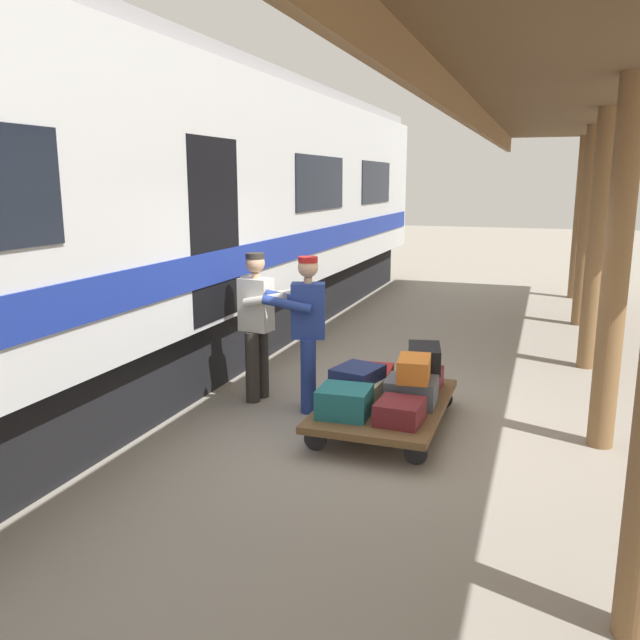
{
  "coord_description": "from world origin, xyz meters",
  "views": [
    {
      "loc": [
        -1.29,
        6.41,
        2.5
      ],
      "look_at": [
        0.77,
        0.53,
        1.15
      ],
      "focal_mm": 36.46,
      "sensor_mm": 36.0,
      "label": 1
    }
  ],
  "objects_px": {
    "suitcase_red_plastic": "(373,376)",
    "porter_in_overalls": "(306,328)",
    "luggage_cart": "(385,405)",
    "suitcase_maroon_trunk": "(400,412)",
    "suitcase_burgundy_valise": "(421,379)",
    "suitcase_slate_roller": "(411,391)",
    "suitcase_teal_softside": "(344,402)",
    "train_car": "(102,218)",
    "suitcase_cream_canvas": "(360,390)",
    "porter_by_door": "(258,322)",
    "suitcase_navy_fabric": "(358,374)",
    "suitcase_orange_carryall": "(414,369)",
    "suitcase_black_hardshell": "(424,358)"
  },
  "relations": [
    {
      "from": "suitcase_red_plastic",
      "to": "porter_in_overalls",
      "type": "distance_m",
      "value": 0.92
    },
    {
      "from": "luggage_cart",
      "to": "suitcase_maroon_trunk",
      "type": "height_order",
      "value": "suitcase_maroon_trunk"
    },
    {
      "from": "porter_in_overalls",
      "to": "suitcase_burgundy_valise",
      "type": "bearing_deg",
      "value": -166.16
    },
    {
      "from": "suitcase_slate_roller",
      "to": "suitcase_teal_softside",
      "type": "height_order",
      "value": "suitcase_teal_softside"
    },
    {
      "from": "train_car",
      "to": "suitcase_red_plastic",
      "type": "bearing_deg",
      "value": -174.6
    },
    {
      "from": "suitcase_cream_canvas",
      "to": "luggage_cart",
      "type": "bearing_deg",
      "value": 180.0
    },
    {
      "from": "suitcase_cream_canvas",
      "to": "porter_by_door",
      "type": "relative_size",
      "value": 0.31
    },
    {
      "from": "suitcase_navy_fabric",
      "to": "suitcase_slate_roller",
      "type": "bearing_deg",
      "value": 177.09
    },
    {
      "from": "suitcase_burgundy_valise",
      "to": "suitcase_navy_fabric",
      "type": "xyz_separation_m",
      "value": [
        0.57,
        0.51,
        0.15
      ]
    },
    {
      "from": "suitcase_slate_roller",
      "to": "porter_by_door",
      "type": "distance_m",
      "value": 1.96
    },
    {
      "from": "suitcase_teal_softside",
      "to": "suitcase_slate_roller",
      "type": "bearing_deg",
      "value": -135.15
    },
    {
      "from": "luggage_cart",
      "to": "suitcase_navy_fabric",
      "type": "height_order",
      "value": "suitcase_navy_fabric"
    },
    {
      "from": "suitcase_burgundy_valise",
      "to": "suitcase_cream_canvas",
      "type": "bearing_deg",
      "value": 44.85
    },
    {
      "from": "suitcase_cream_canvas",
      "to": "suitcase_teal_softside",
      "type": "distance_m",
      "value": 0.54
    },
    {
      "from": "suitcase_slate_roller",
      "to": "porter_by_door",
      "type": "height_order",
      "value": "porter_by_door"
    },
    {
      "from": "suitcase_orange_carryall",
      "to": "suitcase_navy_fabric",
      "type": "distance_m",
      "value": 0.61
    },
    {
      "from": "suitcase_slate_roller",
      "to": "suitcase_black_hardshell",
      "type": "bearing_deg",
      "value": -92.52
    },
    {
      "from": "suitcase_black_hardshell",
      "to": "suitcase_navy_fabric",
      "type": "height_order",
      "value": "suitcase_black_hardshell"
    },
    {
      "from": "train_car",
      "to": "suitcase_burgundy_valise",
      "type": "xyz_separation_m",
      "value": [
        -3.77,
        -0.31,
        -1.67
      ]
    },
    {
      "from": "suitcase_burgundy_valise",
      "to": "porter_in_overalls",
      "type": "distance_m",
      "value": 1.36
    },
    {
      "from": "luggage_cart",
      "to": "suitcase_navy_fabric",
      "type": "xyz_separation_m",
      "value": [
        0.3,
        -0.03,
        0.3
      ]
    },
    {
      "from": "suitcase_maroon_trunk",
      "to": "porter_in_overalls",
      "type": "xyz_separation_m",
      "value": [
        1.21,
        -0.77,
        0.54
      ]
    },
    {
      "from": "suitcase_slate_roller",
      "to": "suitcase_navy_fabric",
      "type": "distance_m",
      "value": 0.58
    },
    {
      "from": "suitcase_cream_canvas",
      "to": "suitcase_black_hardshell",
      "type": "height_order",
      "value": "suitcase_black_hardshell"
    },
    {
      "from": "train_car",
      "to": "suitcase_navy_fabric",
      "type": "height_order",
      "value": "train_car"
    },
    {
      "from": "suitcase_maroon_trunk",
      "to": "luggage_cart",
      "type": "bearing_deg",
      "value": -63.32
    },
    {
      "from": "porter_by_door",
      "to": "suitcase_maroon_trunk",
      "type": "bearing_deg",
      "value": 153.94
    },
    {
      "from": "suitcase_orange_carryall",
      "to": "porter_in_overalls",
      "type": "distance_m",
      "value": 1.29
    },
    {
      "from": "luggage_cart",
      "to": "porter_by_door",
      "type": "distance_m",
      "value": 1.76
    },
    {
      "from": "suitcase_navy_fabric",
      "to": "porter_in_overalls",
      "type": "distance_m",
      "value": 0.78
    },
    {
      "from": "suitcase_red_plastic",
      "to": "suitcase_navy_fabric",
      "type": "relative_size",
      "value": 1.15
    },
    {
      "from": "luggage_cart",
      "to": "suitcase_cream_canvas",
      "type": "bearing_deg",
      "value": -0.0
    },
    {
      "from": "suitcase_burgundy_valise",
      "to": "suitcase_teal_softside",
      "type": "height_order",
      "value": "suitcase_teal_softside"
    },
    {
      "from": "suitcase_teal_softside",
      "to": "suitcase_red_plastic",
      "type": "relative_size",
      "value": 0.85
    },
    {
      "from": "suitcase_orange_carryall",
      "to": "suitcase_navy_fabric",
      "type": "height_order",
      "value": "suitcase_orange_carryall"
    },
    {
      "from": "suitcase_slate_roller",
      "to": "porter_in_overalls",
      "type": "xyz_separation_m",
      "value": [
        1.21,
        -0.24,
        0.51
      ]
    },
    {
      "from": "train_car",
      "to": "suitcase_maroon_trunk",
      "type": "relative_size",
      "value": 44.56
    },
    {
      "from": "suitcase_cream_canvas",
      "to": "suitcase_navy_fabric",
      "type": "bearing_deg",
      "value": -41.94
    },
    {
      "from": "luggage_cart",
      "to": "suitcase_teal_softside",
      "type": "distance_m",
      "value": 0.63
    },
    {
      "from": "suitcase_orange_carryall",
      "to": "suitcase_black_hardshell",
      "type": "xyz_separation_m",
      "value": [
        -0.0,
        -0.55,
        -0.03
      ]
    },
    {
      "from": "suitcase_maroon_trunk",
      "to": "porter_by_door",
      "type": "height_order",
      "value": "porter_by_door"
    },
    {
      "from": "suitcase_navy_fabric",
      "to": "suitcase_cream_canvas",
      "type": "bearing_deg",
      "value": 138.06
    },
    {
      "from": "suitcase_cream_canvas",
      "to": "porter_in_overalls",
      "type": "distance_m",
      "value": 0.9
    },
    {
      "from": "suitcase_teal_softside",
      "to": "suitcase_orange_carryall",
      "type": "bearing_deg",
      "value": -137.06
    },
    {
      "from": "suitcase_red_plastic",
      "to": "suitcase_burgundy_valise",
      "type": "bearing_deg",
      "value": 180.0
    },
    {
      "from": "suitcase_teal_softside",
      "to": "suitcase_black_hardshell",
      "type": "height_order",
      "value": "suitcase_black_hardshell"
    },
    {
      "from": "luggage_cart",
      "to": "suitcase_burgundy_valise",
      "type": "height_order",
      "value": "suitcase_burgundy_valise"
    },
    {
      "from": "suitcase_red_plastic",
      "to": "suitcase_navy_fabric",
      "type": "bearing_deg",
      "value": 86.35
    },
    {
      "from": "luggage_cart",
      "to": "porter_in_overalls",
      "type": "distance_m",
      "value": 1.19
    },
    {
      "from": "suitcase_red_plastic",
      "to": "suitcase_teal_softside",
      "type": "bearing_deg",
      "value": 90.0
    }
  ]
}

